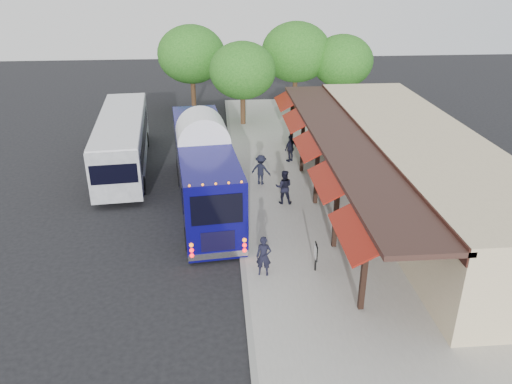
# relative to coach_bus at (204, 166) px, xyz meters

# --- Properties ---
(ground) EXTENTS (90.00, 90.00, 0.00)m
(ground) POSITION_rel_coach_bus_xyz_m (1.45, -4.90, -1.92)
(ground) COLOR black
(ground) RESTS_ON ground
(sidewalk) EXTENTS (10.00, 40.00, 0.15)m
(sidewalk) POSITION_rel_coach_bus_xyz_m (6.45, -0.90, -1.85)
(sidewalk) COLOR #9E9B93
(sidewalk) RESTS_ON ground
(curb) EXTENTS (0.20, 40.00, 0.16)m
(curb) POSITION_rel_coach_bus_xyz_m (1.50, -0.90, -1.85)
(curb) COLOR gray
(curb) RESTS_ON ground
(station_shelter) EXTENTS (8.15, 20.00, 3.60)m
(station_shelter) POSITION_rel_coach_bus_xyz_m (9.83, -0.90, -0.08)
(station_shelter) COLOR tan
(station_shelter) RESTS_ON ground
(coach_bus) EXTENTS (3.51, 11.37, 3.58)m
(coach_bus) POSITION_rel_coach_bus_xyz_m (0.00, 0.00, 0.00)
(coach_bus) COLOR #0A0759
(coach_bus) RESTS_ON ground
(city_bus) EXTENTS (3.37, 11.17, 2.95)m
(city_bus) POSITION_rel_coach_bus_xyz_m (-4.61, 5.01, -0.29)
(city_bus) COLOR gray
(city_bus) RESTS_ON ground
(ped_a) EXTENTS (0.62, 0.47, 1.54)m
(ped_a) POSITION_rel_coach_bus_xyz_m (2.23, -6.58, -1.00)
(ped_a) COLOR black
(ped_a) RESTS_ON sidewalk
(ped_b) EXTENTS (0.89, 0.73, 1.67)m
(ped_b) POSITION_rel_coach_bus_xyz_m (3.74, -0.67, -0.94)
(ped_b) COLOR black
(ped_b) RESTS_ON sidewalk
(ped_c) EXTENTS (0.95, 0.90, 1.58)m
(ped_c) POSITION_rel_coach_bus_xyz_m (4.85, 4.77, -0.98)
(ped_c) COLOR black
(ped_c) RESTS_ON sidewalk
(ped_d) EXTENTS (1.18, 0.98, 1.59)m
(ped_d) POSITION_rel_coach_bus_xyz_m (2.86, 1.66, -0.98)
(ped_d) COLOR black
(ped_d) RESTS_ON sidewalk
(sign_board) EXTENTS (0.08, 0.51, 1.12)m
(sign_board) POSITION_rel_coach_bus_xyz_m (4.18, -6.48, -1.01)
(sign_board) COLOR black
(sign_board) RESTS_ON sidewalk
(tree_left) EXTENTS (4.58, 4.58, 5.87)m
(tree_left) POSITION_rel_coach_bus_xyz_m (2.55, 12.38, 1.99)
(tree_left) COLOR #382314
(tree_left) RESTS_ON ground
(tree_mid) EXTENTS (5.25, 5.25, 6.73)m
(tree_mid) POSITION_rel_coach_bus_xyz_m (6.80, 16.12, 2.56)
(tree_mid) COLOR #382314
(tree_mid) RESTS_ON ground
(tree_right) EXTENTS (4.58, 4.58, 5.87)m
(tree_right) POSITION_rel_coach_bus_xyz_m (10.18, 15.29, 1.99)
(tree_right) COLOR #382314
(tree_right) RESTS_ON ground
(tree_far) EXTENTS (5.09, 5.09, 6.51)m
(tree_far) POSITION_rel_coach_bus_xyz_m (-1.07, 16.61, 2.42)
(tree_far) COLOR #382314
(tree_far) RESTS_ON ground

